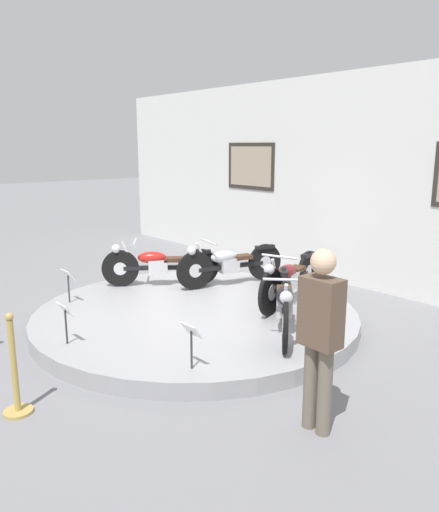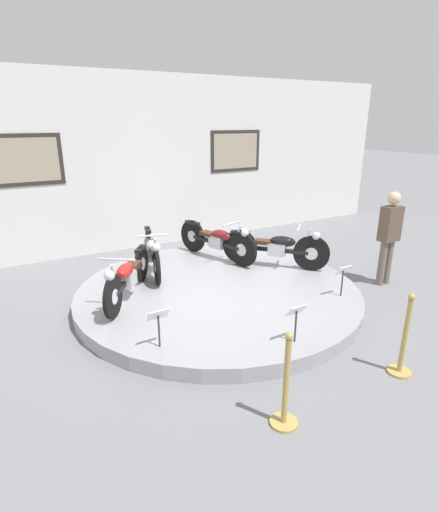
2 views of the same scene
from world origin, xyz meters
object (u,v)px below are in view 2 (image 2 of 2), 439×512
Objects in this scene: motorcycle_black at (277,247)px; stanchion_post_right_of_entry at (403,347)px; motorcycle_red at (127,275)px; info_placard_front_centre at (296,315)px; info_placard_front_left at (158,320)px; stanchion_post_left_of_entry at (285,395)px; visitor_standing at (389,233)px; motorcycle_silver at (152,251)px; motorcycle_maroon at (218,240)px; info_placard_front_right at (343,274)px.

motorcycle_black is 3.24m from stanchion_post_right_of_entry.
motorcycle_red is 3.92m from stanchion_post_right_of_entry.
motorcycle_red is 2.69m from info_placard_front_centre.
stanchion_post_right_of_entry is at bearing -34.16° from info_placard_front_left.
info_placard_front_left is (-2.96, -1.56, -0.03)m from motorcycle_black.
motorcycle_black is at bearing 54.26° from stanchion_post_left_of_entry.
visitor_standing is (4.36, -1.22, 0.37)m from motorcycle_red.
visitor_standing reaches higher than motorcycle_black.
info_placard_front_left is 2.89m from stanchion_post_right_of_entry.
info_placard_front_centre is at bearing -122.05° from motorcycle_black.
motorcycle_maroon is at bearing 0.10° from motorcycle_silver.
motorcycle_black is 2.95× the size of info_placard_front_right.
stanchion_post_right_of_entry is (1.72, 0.00, 0.00)m from stanchion_post_left_of_entry.
motorcycle_silver is 4.13m from stanchion_post_left_of_entry.
stanchion_post_right_of_entry reaches higher than info_placard_front_centre.
stanchion_post_right_of_entry reaches higher than motorcycle_silver.
motorcycle_black is at bearing -23.96° from motorcycle_silver.
motorcycle_maroon is 4.41m from stanchion_post_left_of_entry.
visitor_standing is at bearing 43.35° from stanchion_post_right_of_entry.
motorcycle_black is at bearing -51.36° from motorcycle_maroon.
info_placard_front_centre is 1.00× the size of info_placard_front_right.
info_placard_front_left is at bearing -175.64° from visitor_standing.
motorcycle_maroon is at bearing 92.52° from stanchion_post_right_of_entry.
info_placard_front_right is (3.05, 0.00, 0.00)m from info_placard_front_left.
info_placard_front_left is at bearing 112.28° from stanchion_post_left_of_entry.
visitor_standing is at bearing 13.54° from info_placard_front_right.
motorcycle_black is 0.89× the size of visitor_standing.
motorcycle_silver is at bearing 156.04° from motorcycle_black.
motorcycle_black is at bearing 79.87° from stanchion_post_right_of_entry.
info_placard_front_centre is (-1.43, -2.28, -0.03)m from motorcycle_black.
motorcycle_red is at bearing -179.89° from motorcycle_black.
info_placard_front_left is 1.00× the size of info_placard_front_right.
motorcycle_silver is at bearing 87.44° from stanchion_post_left_of_entry.
info_placard_front_right is (2.20, -2.50, -0.02)m from motorcycle_silver.
stanchion_post_left_of_entry is at bearing -92.56° from motorcycle_silver.
stanchion_post_left_of_entry reaches higher than motorcycle_silver.
motorcycle_silver is 3.81× the size of info_placard_front_centre.
motorcycle_maroon is 3.29m from info_placard_front_centre.
motorcycle_maroon is at bearing 108.66° from info_placard_front_right.
motorcycle_maroon reaches higher than motorcycle_silver.
info_placard_front_right is 2.89m from stanchion_post_left_of_entry.
motorcycle_black is at bearing 0.11° from motorcycle_red.
info_placard_front_centre is 1.27m from stanchion_post_right_of_entry.
stanchion_post_left_of_entry reaches higher than motorcycle_maroon.
motorcycle_silver is at bearing 101.88° from info_placard_front_centre.
motorcycle_maroon reaches higher than info_placard_front_centre.
info_placard_front_centre is 1.27m from stanchion_post_left_of_entry.
stanchion_post_left_of_entry is (0.57, -3.18, -0.24)m from motorcycle_red.
motorcycle_silver is (0.75, 0.94, 0.01)m from motorcycle_red.
visitor_standing reaches higher than info_placard_front_left.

